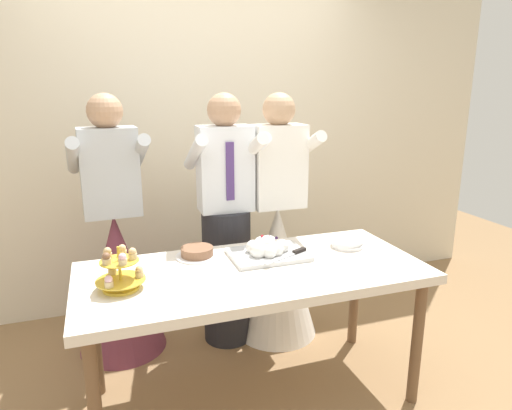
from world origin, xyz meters
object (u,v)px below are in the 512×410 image
at_px(plate_stack, 347,243).
at_px(cupcake_stand, 120,271).
at_px(dessert_table, 254,282).
at_px(person_guest, 118,266).
at_px(main_cake_tray, 267,250).
at_px(round_cake, 197,253).
at_px(person_groom, 226,235).
at_px(person_bride, 277,254).

bearing_deg(plate_stack, cupcake_stand, -173.01).
xyz_separation_m(dessert_table, person_guest, (-0.66, 0.77, -0.12)).
relative_size(main_cake_tray, person_guest, 0.26).
distance_m(round_cake, person_groom, 0.49).
height_order(plate_stack, person_guest, person_guest).
bearing_deg(cupcake_stand, dessert_table, 2.45).
relative_size(person_groom, person_bride, 1.00).
distance_m(round_cake, person_bride, 0.76).
xyz_separation_m(cupcake_stand, round_cake, (0.42, 0.29, -0.06)).
height_order(cupcake_stand, person_guest, person_guest).
height_order(cupcake_stand, round_cake, cupcake_stand).
distance_m(round_cake, person_guest, 0.69).
distance_m(main_cake_tray, person_groom, 0.53).
height_order(person_groom, person_bride, same).
xyz_separation_m(plate_stack, person_guest, (-1.29, 0.64, -0.21)).
distance_m(plate_stack, person_guest, 1.46).
height_order(dessert_table, round_cake, round_cake).
bearing_deg(main_cake_tray, round_cake, 161.92).
bearing_deg(plate_stack, person_bride, 116.90).
height_order(cupcake_stand, plate_stack, cupcake_stand).
distance_m(main_cake_tray, person_guest, 1.04).
height_order(person_groom, person_guest, same).
relative_size(main_cake_tray, plate_stack, 2.20).
bearing_deg(person_guest, round_cake, -50.69).
relative_size(cupcake_stand, person_groom, 0.14).
height_order(main_cake_tray, round_cake, main_cake_tray).
distance_m(person_groom, person_guest, 0.72).
relative_size(cupcake_stand, main_cake_tray, 0.54).
xyz_separation_m(main_cake_tray, round_cake, (-0.37, 0.12, -0.01)).
xyz_separation_m(plate_stack, person_bride, (-0.25, 0.49, -0.21)).
height_order(main_cake_tray, person_groom, person_groom).
bearing_deg(person_groom, plate_stack, -41.22).
relative_size(dessert_table, main_cake_tray, 4.25).
distance_m(cupcake_stand, person_bride, 1.27).
distance_m(main_cake_tray, person_bride, 0.60).
height_order(cupcake_stand, person_groom, person_groom).
xyz_separation_m(dessert_table, person_bride, (0.38, 0.62, -0.12)).
bearing_deg(cupcake_stand, person_groom, 44.26).
height_order(dessert_table, plate_stack, plate_stack).
bearing_deg(main_cake_tray, cupcake_stand, -168.28).
height_order(plate_stack, person_bride, person_bride).
height_order(cupcake_stand, main_cake_tray, cupcake_stand).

